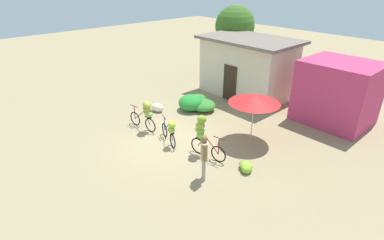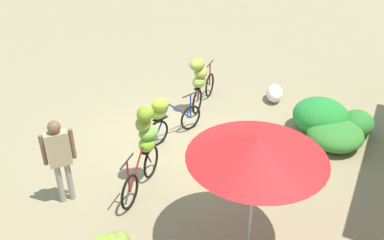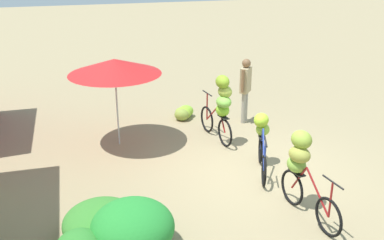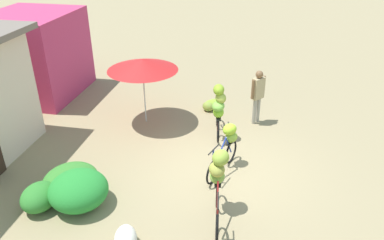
% 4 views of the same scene
% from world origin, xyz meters
% --- Properties ---
extents(ground_plane, '(60.00, 60.00, 0.00)m').
position_xyz_m(ground_plane, '(0.00, 0.00, 0.00)').
color(ground_plane, '#94845F').
extents(shop_pink, '(3.20, 2.80, 2.94)m').
position_xyz_m(shop_pink, '(3.66, 7.17, 1.47)').
color(shop_pink, '#C13563').
rests_on(shop_pink, ground).
extents(hedge_bush_front_left, '(0.91, 0.76, 0.58)m').
position_xyz_m(hedge_bush_front_left, '(-2.20, 3.79, 0.29)').
color(hedge_bush_front_left, '#307E2D').
rests_on(hedge_bush_front_left, ground).
extents(hedge_bush_front_right, '(1.29, 1.31, 0.81)m').
position_xyz_m(hedge_bush_front_right, '(-1.95, 2.97, 0.40)').
color(hedge_bush_front_right, '#268731').
rests_on(hedge_bush_front_right, ground).
extents(hedge_bush_mid, '(1.36, 1.27, 0.55)m').
position_xyz_m(hedge_bush_mid, '(-1.49, 3.41, 0.28)').
color(hedge_bush_mid, '#36802E').
rests_on(hedge_bush_mid, ground).
extents(market_umbrella, '(2.13, 2.13, 2.09)m').
position_xyz_m(market_umbrella, '(2.18, 2.71, 1.91)').
color(market_umbrella, beige).
rests_on(market_umbrella, ground).
extents(bicycle_leftmost, '(1.71, 0.49, 1.48)m').
position_xyz_m(bicycle_leftmost, '(-1.60, -0.07, 0.90)').
color(bicycle_leftmost, black).
rests_on(bicycle_leftmost, ground).
extents(bicycle_near_pile, '(1.59, 0.68, 1.17)m').
position_xyz_m(bicycle_near_pile, '(0.14, -0.08, 0.69)').
color(bicycle_near_pile, black).
rests_on(bicycle_near_pile, ground).
extents(bicycle_center_loaded, '(1.64, 0.45, 1.70)m').
position_xyz_m(bicycle_center_loaded, '(1.62, 0.33, 0.98)').
color(bicycle_center_loaded, black).
rests_on(bicycle_center_loaded, ground).
extents(banana_pile_on_ground, '(0.75, 0.72, 0.33)m').
position_xyz_m(banana_pile_on_ground, '(3.43, 0.79, 0.16)').
color(banana_pile_on_ground, olive).
rests_on(banana_pile_on_ground, ground).
extents(produce_sack, '(0.80, 0.64, 0.44)m').
position_xyz_m(produce_sack, '(-2.97, 1.52, 0.22)').
color(produce_sack, silver).
rests_on(produce_sack, ground).
extents(person_vendor, '(0.47, 0.41, 1.74)m').
position_xyz_m(person_vendor, '(2.77, -0.73, 1.07)').
color(person_vendor, gray).
rests_on(person_vendor, ground).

